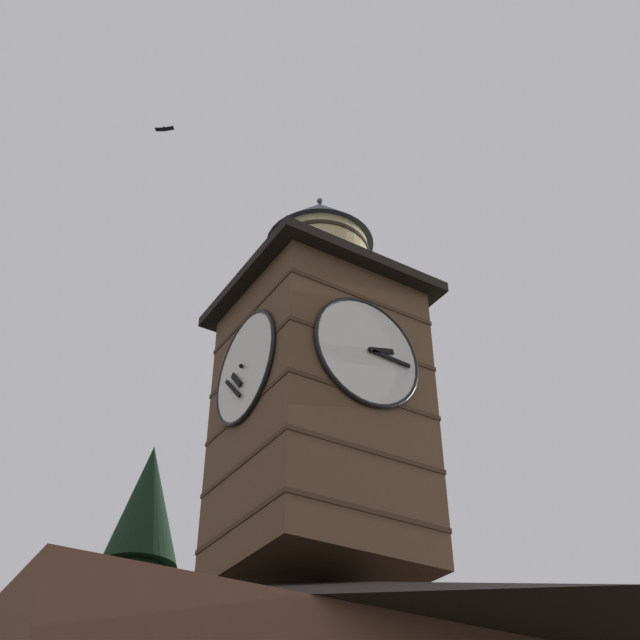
# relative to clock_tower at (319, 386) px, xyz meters

# --- Properties ---
(clock_tower) EXTENTS (4.36, 4.36, 10.19)m
(clock_tower) POSITION_rel_clock_tower_xyz_m (0.00, 0.00, 0.00)
(clock_tower) COLOR brown
(clock_tower) RESTS_ON building_main
(moon) EXTENTS (1.48, 1.48, 1.48)m
(moon) POSITION_rel_clock_tower_xyz_m (-18.30, -31.96, 4.83)
(moon) COLOR silver
(flying_bird_high) EXTENTS (0.55, 0.48, 0.11)m
(flying_bird_high) POSITION_rel_clock_tower_xyz_m (3.28, -3.98, 10.44)
(flying_bird_high) COLOR black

